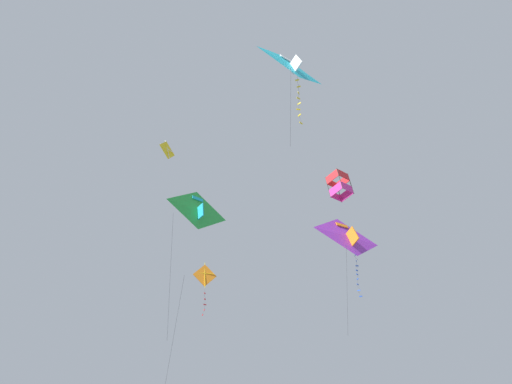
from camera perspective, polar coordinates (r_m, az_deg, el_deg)
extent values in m
pyramid|color=purple|center=(27.14, 11.45, -5.49)|extent=(3.52, 2.67, 2.07)
cube|color=orange|center=(26.87, 11.90, -5.59)|extent=(0.67, 1.05, 1.27)
cube|color=orange|center=(27.75, 10.75, -4.13)|extent=(0.83, 0.58, 0.24)
cylinder|color=#47474C|center=(26.37, 12.35, -7.45)|extent=(0.04, 0.05, 0.29)
cube|color=blue|center=(26.30, 12.40, -7.72)|extent=(0.15, 0.12, 0.06)
cylinder|color=#47474C|center=(26.34, 12.45, -8.09)|extent=(0.05, 0.22, 0.29)
cube|color=blue|center=(26.39, 12.51, -8.47)|extent=(0.17, 0.04, 0.06)
cylinder|color=#47474C|center=(26.34, 12.54, -8.76)|extent=(0.02, 0.02, 0.29)
cube|color=blue|center=(26.29, 12.58, -9.05)|extent=(0.11, 0.16, 0.06)
cylinder|color=#47474C|center=(26.20, 12.57, -9.32)|extent=(0.03, 0.09, 0.29)
cube|color=blue|center=(26.12, 12.56, -9.59)|extent=(0.16, 0.09, 0.06)
cylinder|color=#47474C|center=(25.99, 12.59, -9.83)|extent=(0.05, 0.17, 0.29)
cube|color=blue|center=(25.87, 12.61, -10.07)|extent=(0.17, 0.07, 0.06)
cylinder|color=#47474C|center=(25.78, 12.63, -10.35)|extent=(0.02, 0.08, 0.29)
cube|color=blue|center=(25.70, 12.65, -10.62)|extent=(0.14, 0.13, 0.06)
cylinder|color=#47474C|center=(25.66, 12.66, -10.94)|extent=(0.04, 0.02, 0.29)
cube|color=blue|center=(25.62, 12.66, -11.25)|extent=(0.17, 0.06, 0.06)
cylinder|color=#47474C|center=(25.66, 12.73, -11.61)|extent=(0.02, 0.17, 0.29)
cube|color=blue|center=(25.69, 12.81, -11.96)|extent=(0.03, 0.17, 0.06)
cylinder|color=#47474C|center=(25.72, 12.92, -12.31)|extent=(0.03, 0.17, 0.29)
cube|color=blue|center=(25.75, 13.03, -12.65)|extent=(0.07, 0.17, 0.06)
cylinder|color=#47474C|center=(25.48, 11.38, -11.90)|extent=(1.15, 0.76, 4.57)
cube|color=orange|center=(27.32, -6.46, -10.37)|extent=(1.04, 1.02, 1.42)
cylinder|color=yellow|center=(27.30, -6.44, -10.35)|extent=(0.23, 0.29, 1.62)
cylinder|color=yellow|center=(27.37, -6.44, -10.12)|extent=(0.80, 0.88, 0.03)
cylinder|color=#47474C|center=(26.89, -6.46, -12.22)|extent=(0.01, 0.02, 0.31)
cube|color=red|center=(26.85, -6.47, -12.54)|extent=(0.17, 0.03, 0.06)
cylinder|color=#47474C|center=(26.85, -6.46, -12.89)|extent=(0.05, 0.11, 0.31)
cube|color=red|center=(26.85, -6.45, -13.24)|extent=(0.17, 0.04, 0.06)
cylinder|color=#47474C|center=(26.81, -6.45, -13.56)|extent=(0.02, 0.03, 0.31)
cube|color=red|center=(26.77, -6.45, -13.88)|extent=(0.15, 0.11, 0.06)
cylinder|color=#47474C|center=(26.72, -6.48, -14.20)|extent=(0.01, 0.04, 0.31)
cube|color=red|center=(26.66, -6.52, -14.51)|extent=(0.12, 0.15, 0.06)
cylinder|color=#47474C|center=(26.57, -6.62, -14.80)|extent=(0.02, 0.13, 0.31)
cube|color=red|center=(26.49, -6.73, -15.09)|extent=(0.13, 0.14, 0.06)
cylinder|color=#47474C|center=(25.61, -10.73, -19.59)|extent=(2.14, 2.58, 7.74)
pyramid|color=green|center=(27.81, -7.31, -2.26)|extent=(3.01, 1.51, 1.96)
cube|color=#1EB2C6|center=(27.56, -7.08, -2.50)|extent=(0.38, 0.84, 1.00)
cube|color=#1EB2C6|center=(28.30, -7.34, -0.85)|extent=(0.75, 0.36, 0.21)
cylinder|color=#47474C|center=(26.17, -10.73, -10.29)|extent=(2.32, 1.42, 6.51)
cube|color=red|center=(27.83, 10.92, 2.14)|extent=(0.94, 0.51, 0.52)
cube|color=red|center=(28.27, 9.51, 1.05)|extent=(0.94, 0.51, 0.52)
cube|color=red|center=(28.37, 10.87, 1.27)|extent=(0.45, 0.98, 0.69)
cube|color=red|center=(27.73, 9.53, 1.92)|extent=(0.45, 0.98, 0.69)
cube|color=#DB2D93|center=(27.25, 11.38, 0.59)|extent=(0.94, 0.51, 0.52)
cube|color=#DB2D93|center=(27.69, 9.94, -0.51)|extent=(0.94, 0.51, 0.52)
cube|color=#DB2D93|center=(27.80, 11.32, -0.28)|extent=(0.45, 0.98, 0.69)
cube|color=#DB2D93|center=(27.14, 9.97, 0.35)|extent=(0.45, 0.98, 0.69)
cylinder|color=#332D28|center=(27.87, 11.81, 1.05)|extent=(0.17, 0.31, 1.55)
cylinder|color=#332D28|center=(27.21, 10.47, 1.71)|extent=(0.17, 0.31, 1.55)
cylinder|color=#332D28|center=(28.30, 10.39, -0.03)|extent=(0.17, 0.31, 1.55)
cylinder|color=#332D28|center=(27.65, 9.04, 0.59)|extent=(0.17, 0.31, 1.55)
pyramid|color=#1EB2C6|center=(21.40, 4.47, 15.57)|extent=(2.88, 1.95, 1.63)
cube|color=white|center=(21.18, 4.92, 15.67)|extent=(0.46, 0.89, 1.02)
cube|color=white|center=(22.06, 3.83, 16.37)|extent=(0.68, 0.41, 0.19)
cylinder|color=#47474C|center=(20.52, 5.22, 14.19)|extent=(0.04, 0.02, 0.34)
cube|color=yellow|center=(20.40, 5.20, 13.84)|extent=(0.05, 0.17, 0.06)
cylinder|color=#47474C|center=(20.31, 5.29, 13.44)|extent=(0.04, 0.08, 0.34)
cube|color=yellow|center=(20.21, 5.39, 13.04)|extent=(0.05, 0.17, 0.06)
cylinder|color=#47474C|center=(20.11, 5.38, 12.66)|extent=(0.04, 0.03, 0.34)
cube|color=yellow|center=(20.00, 5.37, 12.27)|extent=(0.17, 0.03, 0.06)
cylinder|color=#47474C|center=(19.87, 5.36, 11.96)|extent=(0.01, 0.07, 0.34)
cube|color=yellow|center=(19.73, 5.35, 11.65)|extent=(0.16, 0.10, 0.06)
cylinder|color=#47474C|center=(19.60, 5.39, 11.33)|extent=(0.04, 0.06, 0.34)
cube|color=yellow|center=(19.47, 5.44, 11.01)|extent=(0.06, 0.17, 0.06)
cylinder|color=#47474C|center=(19.34, 5.39, 10.66)|extent=(0.04, 0.06, 0.34)
cube|color=yellow|center=(19.22, 5.34, 10.30)|extent=(0.12, 0.14, 0.06)
cylinder|color=#47474C|center=(19.10, 5.41, 9.95)|extent=(0.05, 0.04, 0.34)
cube|color=yellow|center=(18.97, 5.48, 9.59)|extent=(0.09, 0.16, 0.06)
cylinder|color=#47474C|center=(18.90, 5.58, 9.11)|extent=(0.02, 0.11, 0.34)
cube|color=yellow|center=(18.83, 5.67, 8.62)|extent=(0.17, 0.08, 0.06)
cylinder|color=#47474C|center=(19.33, 4.37, 10.79)|extent=(0.64, 0.47, 3.66)
cube|color=yellow|center=(28.05, -11.10, 5.19)|extent=(1.41, 0.33, 1.39)
cylinder|color=white|center=(28.04, -11.06, 5.21)|extent=(0.12, 0.52, 1.56)
cylinder|color=white|center=(28.13, -11.10, 5.39)|extent=(1.14, 0.18, 0.03)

